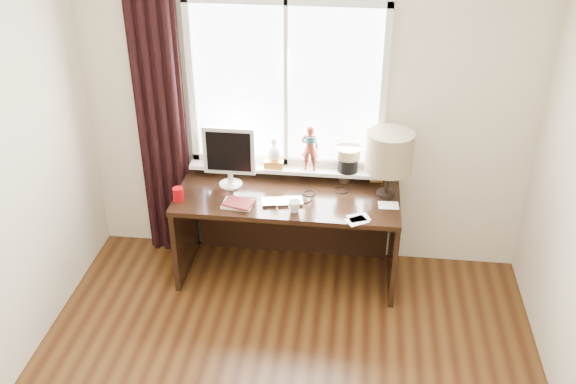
# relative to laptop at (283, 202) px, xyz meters

# --- Properties ---
(ceiling) EXTENTS (3.50, 4.00, 0.00)m
(ceiling) POSITION_rel_laptop_xyz_m (0.12, -1.51, 1.84)
(ceiling) COLOR white
(ceiling) RESTS_ON wall_back
(wall_back) EXTENTS (3.50, 0.00, 2.60)m
(wall_back) POSITION_rel_laptop_xyz_m (0.12, 0.49, 0.54)
(wall_back) COLOR beige
(wall_back) RESTS_ON ground
(laptop) EXTENTS (0.33, 0.25, 0.02)m
(laptop) POSITION_rel_laptop_xyz_m (0.00, 0.00, 0.00)
(laptop) COLOR silver
(laptop) RESTS_ON desk
(mug) EXTENTS (0.13, 0.12, 0.09)m
(mug) POSITION_rel_laptop_xyz_m (0.10, -0.11, 0.03)
(mug) COLOR white
(mug) RESTS_ON desk
(red_cup) EXTENTS (0.08, 0.08, 0.11)m
(red_cup) POSITION_rel_laptop_xyz_m (-0.78, -0.06, 0.04)
(red_cup) COLOR #900106
(red_cup) RESTS_ON desk
(window) EXTENTS (1.52, 0.20, 1.40)m
(window) POSITION_rel_laptop_xyz_m (-0.02, 0.44, 0.54)
(window) COLOR white
(window) RESTS_ON ground
(curtain) EXTENTS (0.38, 0.09, 2.25)m
(curtain) POSITION_rel_laptop_xyz_m (-1.01, 0.39, 0.35)
(curtain) COLOR black
(curtain) RESTS_ON floor
(desk) EXTENTS (1.70, 0.70, 0.75)m
(desk) POSITION_rel_laptop_xyz_m (0.02, 0.21, -0.26)
(desk) COLOR black
(desk) RESTS_ON floor
(monitor) EXTENTS (0.40, 0.18, 0.49)m
(monitor) POSITION_rel_laptop_xyz_m (-0.44, 0.22, 0.27)
(monitor) COLOR beige
(monitor) RESTS_ON desk
(notebook_stack) EXTENTS (0.25, 0.20, 0.03)m
(notebook_stack) POSITION_rel_laptop_xyz_m (-0.32, -0.07, 0.00)
(notebook_stack) COLOR beige
(notebook_stack) RESTS_ON desk
(brush_holder) EXTENTS (0.09, 0.09, 0.25)m
(brush_holder) POSITION_rel_laptop_xyz_m (0.44, 0.39, 0.05)
(brush_holder) COLOR black
(brush_holder) RESTS_ON desk
(icon_frame) EXTENTS (0.10, 0.03, 0.13)m
(icon_frame) POSITION_rel_laptop_xyz_m (0.69, 0.40, 0.05)
(icon_frame) COLOR gold
(icon_frame) RESTS_ON desk
(table_lamp) EXTENTS (0.35, 0.35, 0.52)m
(table_lamp) POSITION_rel_laptop_xyz_m (0.76, 0.21, 0.35)
(table_lamp) COLOR black
(table_lamp) RESTS_ON desk
(loose_papers) EXTENTS (0.40, 0.38, 0.00)m
(loose_papers) POSITION_rel_laptop_xyz_m (0.64, -0.09, -0.01)
(loose_papers) COLOR white
(loose_papers) RESTS_ON desk
(desk_cables) EXTENTS (0.42, 0.31, 0.01)m
(desk_cables) POSITION_rel_laptop_xyz_m (0.24, 0.14, -0.01)
(desk_cables) COLOR black
(desk_cables) RESTS_ON desk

